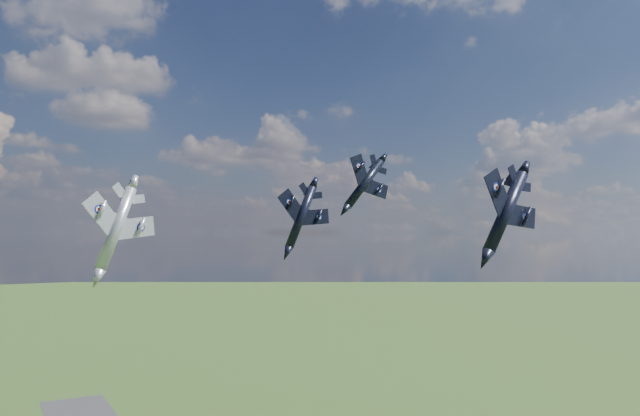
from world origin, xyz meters
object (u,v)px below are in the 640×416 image
jet_right_navy (506,212)px  jet_left_silver (116,228)px  jet_lead_navy (301,217)px  jet_high_navy (364,183)px

jet_right_navy → jet_left_silver: bearing=135.4°
jet_lead_navy → jet_right_navy: size_ratio=0.88×
jet_right_navy → jet_left_silver: (-39.28, 32.48, -1.92)m
jet_right_navy → jet_high_navy: 41.53m
jet_right_navy → jet_left_silver: jet_right_navy is taller
jet_lead_navy → jet_right_navy: 31.79m
jet_right_navy → jet_high_navy: bearing=76.5°
jet_high_navy → jet_left_silver: 46.82m
jet_lead_navy → jet_left_silver: (-26.44, 3.40, -1.81)m
jet_high_navy → jet_right_navy: bearing=-102.8°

